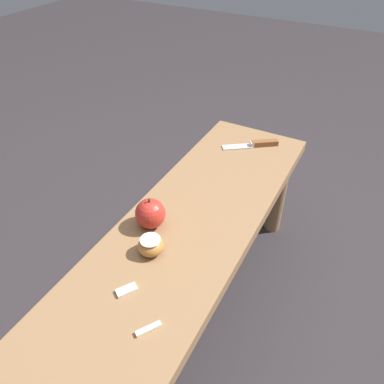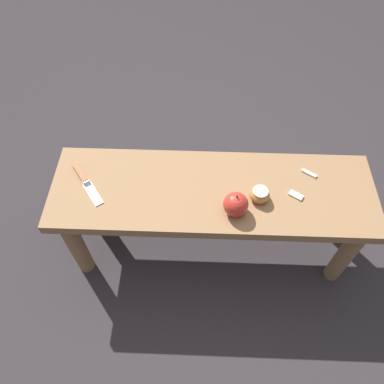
{
  "view_description": "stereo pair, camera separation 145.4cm",
  "coord_description": "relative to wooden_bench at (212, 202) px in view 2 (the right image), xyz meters",
  "views": [
    {
      "loc": [
        0.71,
        0.38,
        1.19
      ],
      "look_at": [
        -0.08,
        -0.04,
        0.47
      ],
      "focal_mm": 35.0,
      "sensor_mm": 36.0,
      "label": 1
    },
    {
      "loc": [
        -0.05,
        -0.8,
        1.54
      ],
      "look_at": [
        -0.08,
        -0.04,
        0.47
      ],
      "focal_mm": 35.0,
      "sensor_mm": 36.0,
      "label": 2
    }
  ],
  "objects": [
    {
      "name": "apple_slice_center",
      "position": [
        0.36,
        0.09,
        0.08
      ],
      "size": [
        0.06,
        0.04,
        0.01
      ],
      "color": "silver",
      "rests_on": "wooden_bench"
    },
    {
      "name": "apple_whole",
      "position": [
        0.08,
        -0.09,
        0.12
      ],
      "size": [
        0.09,
        0.09,
        0.1
      ],
      "color": "red",
      "rests_on": "wooden_bench"
    },
    {
      "name": "wooden_bench",
      "position": [
        0.0,
        0.0,
        0.0
      ],
      "size": [
        1.19,
        0.37,
        0.43
      ],
      "color": "olive",
      "rests_on": "ground_plane"
    },
    {
      "name": "knife",
      "position": [
        -0.48,
        0.03,
        0.09
      ],
      "size": [
        0.15,
        0.19,
        0.02
      ],
      "rotation": [
        0.0,
        0.0,
        -0.95
      ],
      "color": "silver",
      "rests_on": "wooden_bench"
    },
    {
      "name": "ground_plane",
      "position": [
        0.0,
        0.0,
        -0.35
      ],
      "size": [
        8.0,
        8.0,
        0.0
      ],
      "primitive_type": "plane",
      "color": "#2D282B"
    },
    {
      "name": "apple_cut",
      "position": [
        0.16,
        -0.04,
        0.11
      ],
      "size": [
        0.07,
        0.07,
        0.05
      ],
      "color": "#B27233",
      "rests_on": "wooden_bench"
    },
    {
      "name": "apple_slice_near_knife",
      "position": [
        0.3,
        -0.02,
        0.08
      ],
      "size": [
        0.06,
        0.05,
        0.01
      ],
      "color": "silver",
      "rests_on": "wooden_bench"
    }
  ]
}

